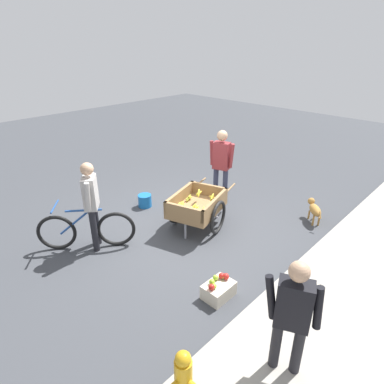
{
  "coord_description": "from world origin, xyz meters",
  "views": [
    {
      "loc": [
        3.93,
        3.87,
        3.34
      ],
      "look_at": [
        -0.05,
        0.04,
        0.75
      ],
      "focal_mm": 30.82,
      "sensor_mm": 36.0,
      "label": 1
    }
  ],
  "objects_px": {
    "mixed_fruit_crate": "(218,289)",
    "bystander_person": "(292,313)",
    "plastic_bucket": "(145,201)",
    "dog": "(314,209)",
    "cyclist_person": "(91,199)",
    "vendor_person": "(221,161)",
    "fruit_cart": "(197,207)",
    "fire_hydrant": "(183,377)",
    "bicycle": "(86,230)",
    "apple_crate": "(302,291)"
  },
  "relations": [
    {
      "from": "mixed_fruit_crate",
      "to": "bystander_person",
      "type": "xyz_separation_m",
      "value": [
        0.44,
        1.28,
        0.76
      ]
    },
    {
      "from": "plastic_bucket",
      "to": "dog",
      "type": "bearing_deg",
      "value": 123.43
    },
    {
      "from": "cyclist_person",
      "to": "dog",
      "type": "distance_m",
      "value": 4.24
    },
    {
      "from": "vendor_person",
      "to": "cyclist_person",
      "type": "height_order",
      "value": "vendor_person"
    },
    {
      "from": "fruit_cart",
      "to": "mixed_fruit_crate",
      "type": "xyz_separation_m",
      "value": [
        1.17,
        1.52,
        -0.31
      ]
    },
    {
      "from": "vendor_person",
      "to": "mixed_fruit_crate",
      "type": "bearing_deg",
      "value": 39.17
    },
    {
      "from": "fire_hydrant",
      "to": "bicycle",
      "type": "bearing_deg",
      "value": -103.43
    },
    {
      "from": "bicycle",
      "to": "apple_crate",
      "type": "distance_m",
      "value": 3.59
    },
    {
      "from": "dog",
      "to": "apple_crate",
      "type": "relative_size",
      "value": 1.18
    },
    {
      "from": "plastic_bucket",
      "to": "vendor_person",
      "type": "bearing_deg",
      "value": 139.67
    },
    {
      "from": "vendor_person",
      "to": "dog",
      "type": "relative_size",
      "value": 3.17
    },
    {
      "from": "fruit_cart",
      "to": "bystander_person",
      "type": "height_order",
      "value": "bystander_person"
    },
    {
      "from": "dog",
      "to": "plastic_bucket",
      "type": "relative_size",
      "value": 1.8
    },
    {
      "from": "dog",
      "to": "bystander_person",
      "type": "bearing_deg",
      "value": 20.57
    },
    {
      "from": "fire_hydrant",
      "to": "fruit_cart",
      "type": "bearing_deg",
      "value": -139.03
    },
    {
      "from": "apple_crate",
      "to": "mixed_fruit_crate",
      "type": "bearing_deg",
      "value": -47.55
    },
    {
      "from": "dog",
      "to": "plastic_bucket",
      "type": "xyz_separation_m",
      "value": [
        1.93,
        -2.93,
        -0.13
      ]
    },
    {
      "from": "mixed_fruit_crate",
      "to": "bystander_person",
      "type": "bearing_deg",
      "value": 70.83
    },
    {
      "from": "cyclist_person",
      "to": "apple_crate",
      "type": "bearing_deg",
      "value": 112.37
    },
    {
      "from": "fruit_cart",
      "to": "dog",
      "type": "bearing_deg",
      "value": 139.59
    },
    {
      "from": "fruit_cart",
      "to": "fire_hydrant",
      "type": "bearing_deg",
      "value": 40.97
    },
    {
      "from": "fruit_cart",
      "to": "vendor_person",
      "type": "xyz_separation_m",
      "value": [
        -1.11,
        -0.34,
        0.55
      ]
    },
    {
      "from": "fruit_cart",
      "to": "bystander_person",
      "type": "bearing_deg",
      "value": 60.02
    },
    {
      "from": "fruit_cart",
      "to": "vendor_person",
      "type": "relative_size",
      "value": 1.09
    },
    {
      "from": "bicycle",
      "to": "fruit_cart",
      "type": "bearing_deg",
      "value": 153.52
    },
    {
      "from": "bicycle",
      "to": "dog",
      "type": "xyz_separation_m",
      "value": [
        -3.6,
        2.42,
        -0.08
      ]
    },
    {
      "from": "plastic_bucket",
      "to": "mixed_fruit_crate",
      "type": "bearing_deg",
      "value": 70.73
    },
    {
      "from": "plastic_bucket",
      "to": "mixed_fruit_crate",
      "type": "xyz_separation_m",
      "value": [
        1.02,
        2.93,
        -0.01
      ]
    },
    {
      "from": "mixed_fruit_crate",
      "to": "bicycle",
      "type": "bearing_deg",
      "value": -75.21
    },
    {
      "from": "fire_hydrant",
      "to": "vendor_person",
      "type": "bearing_deg",
      "value": -145.12
    },
    {
      "from": "mixed_fruit_crate",
      "to": "apple_crate",
      "type": "bearing_deg",
      "value": 132.45
    },
    {
      "from": "fruit_cart",
      "to": "dog",
      "type": "relative_size",
      "value": 3.46
    },
    {
      "from": "fruit_cart",
      "to": "mixed_fruit_crate",
      "type": "distance_m",
      "value": 1.94
    },
    {
      "from": "apple_crate",
      "to": "bicycle",
      "type": "bearing_deg",
      "value": -66.49
    },
    {
      "from": "cyclist_person",
      "to": "bicycle",
      "type": "bearing_deg",
      "value": -39.53
    },
    {
      "from": "vendor_person",
      "to": "dog",
      "type": "xyz_separation_m",
      "value": [
        -0.67,
        1.86,
        -0.72
      ]
    },
    {
      "from": "plastic_bucket",
      "to": "apple_crate",
      "type": "distance_m",
      "value": 3.8
    },
    {
      "from": "cyclist_person",
      "to": "bystander_person",
      "type": "xyz_separation_m",
      "value": [
        -0.08,
        3.6,
        -0.04
      ]
    },
    {
      "from": "fruit_cart",
      "to": "dog",
      "type": "distance_m",
      "value": 2.35
    },
    {
      "from": "cyclist_person",
      "to": "bystander_person",
      "type": "relative_size",
      "value": 1.04
    },
    {
      "from": "fruit_cart",
      "to": "bystander_person",
      "type": "xyz_separation_m",
      "value": [
        1.61,
        2.8,
        0.45
      ]
    },
    {
      "from": "fruit_cart",
      "to": "dog",
      "type": "xyz_separation_m",
      "value": [
        -1.79,
        1.52,
        -0.17
      ]
    },
    {
      "from": "cyclist_person",
      "to": "apple_crate",
      "type": "height_order",
      "value": "cyclist_person"
    },
    {
      "from": "cyclist_person",
      "to": "dog",
      "type": "relative_size",
      "value": 3.02
    },
    {
      "from": "fire_hydrant",
      "to": "plastic_bucket",
      "type": "height_order",
      "value": "fire_hydrant"
    },
    {
      "from": "apple_crate",
      "to": "plastic_bucket",
      "type": "bearing_deg",
      "value": -93.52
    },
    {
      "from": "apple_crate",
      "to": "mixed_fruit_crate",
      "type": "relative_size",
      "value": 1.0
    },
    {
      "from": "vendor_person",
      "to": "plastic_bucket",
      "type": "relative_size",
      "value": 5.69
    },
    {
      "from": "bicycle",
      "to": "cyclist_person",
      "type": "xyz_separation_m",
      "value": [
        -0.12,
        0.1,
        0.58
      ]
    },
    {
      "from": "bicycle",
      "to": "cyclist_person",
      "type": "distance_m",
      "value": 0.6
    }
  ]
}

